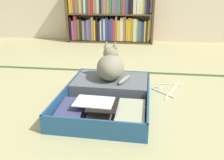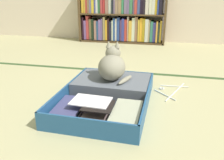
{
  "view_description": "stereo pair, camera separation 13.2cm",
  "coord_description": "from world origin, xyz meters",
  "px_view_note": "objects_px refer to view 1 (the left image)",
  "views": [
    {
      "loc": [
        0.13,
        -1.21,
        0.73
      ],
      "look_at": [
        -0.06,
        0.29,
        0.15
      ],
      "focal_mm": 37.87,
      "sensor_mm": 36.0,
      "label": 1
    },
    {
      "loc": [
        0.26,
        -1.18,
        0.73
      ],
      "look_at": [
        -0.06,
        0.29,
        0.15
      ],
      "focal_mm": 37.87,
      "sensor_mm": 36.0,
      "label": 2
    }
  ],
  "objects_px": {
    "open_suitcase": "(108,94)",
    "black_cat": "(111,66)",
    "clothes_hanger": "(168,89)",
    "bookshelf": "(110,16)"
  },
  "relations": [
    {
      "from": "open_suitcase",
      "to": "bookshelf",
      "type": "bearing_deg",
      "value": 97.58
    },
    {
      "from": "open_suitcase",
      "to": "black_cat",
      "type": "relative_size",
      "value": 2.98
    },
    {
      "from": "bookshelf",
      "to": "black_cat",
      "type": "bearing_deg",
      "value": -81.93
    },
    {
      "from": "open_suitcase",
      "to": "clothes_hanger",
      "type": "height_order",
      "value": "open_suitcase"
    },
    {
      "from": "open_suitcase",
      "to": "black_cat",
      "type": "height_order",
      "value": "black_cat"
    },
    {
      "from": "bookshelf",
      "to": "open_suitcase",
      "type": "distance_m",
      "value": 2.02
    },
    {
      "from": "black_cat",
      "to": "clothes_hanger",
      "type": "relative_size",
      "value": 0.73
    },
    {
      "from": "open_suitcase",
      "to": "black_cat",
      "type": "bearing_deg",
      "value": 90.85
    },
    {
      "from": "black_cat",
      "to": "clothes_hanger",
      "type": "height_order",
      "value": "black_cat"
    },
    {
      "from": "bookshelf",
      "to": "black_cat",
      "type": "height_order",
      "value": "bookshelf"
    }
  ]
}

